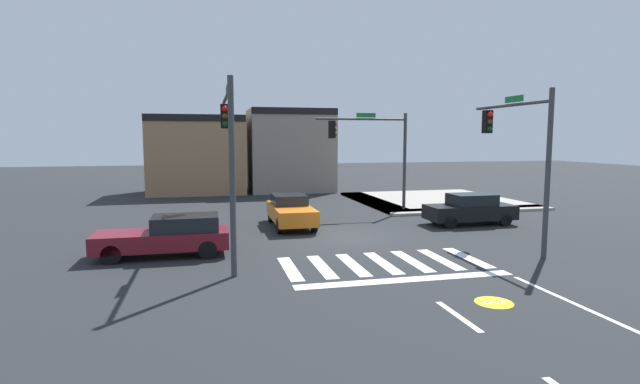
{
  "coord_description": "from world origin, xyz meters",
  "views": [
    {
      "loc": [
        -5.65,
        -19.34,
        4.15
      ],
      "look_at": [
        -1.05,
        0.28,
        1.91
      ],
      "focal_mm": 26.89,
      "sensor_mm": 36.0,
      "label": 1
    }
  ],
  "objects_px": {
    "traffic_signal_southeast": "(519,142)",
    "car_black": "(470,209)",
    "traffic_signal_southwest": "(228,137)",
    "car_orange": "(291,211)",
    "traffic_signal_northeast": "(373,143)",
    "car_maroon": "(168,236)"
  },
  "relations": [
    {
      "from": "traffic_signal_southeast",
      "to": "car_black",
      "type": "relative_size",
      "value": 1.37
    },
    {
      "from": "traffic_signal_southwest",
      "to": "car_orange",
      "type": "xyz_separation_m",
      "value": [
        3.09,
        5.66,
        -3.45
      ]
    },
    {
      "from": "traffic_signal_southeast",
      "to": "car_orange",
      "type": "distance_m",
      "value": 10.45
    },
    {
      "from": "traffic_signal_northeast",
      "to": "car_maroon",
      "type": "bearing_deg",
      "value": 36.95
    },
    {
      "from": "traffic_signal_southeast",
      "to": "car_orange",
      "type": "bearing_deg",
      "value": 49.98
    },
    {
      "from": "traffic_signal_southwest",
      "to": "traffic_signal_southeast",
      "type": "relative_size",
      "value": 1.02
    },
    {
      "from": "traffic_signal_northeast",
      "to": "car_orange",
      "type": "distance_m",
      "value": 6.78
    },
    {
      "from": "car_maroon",
      "to": "traffic_signal_southwest",
      "type": "bearing_deg",
      "value": 155.95
    },
    {
      "from": "traffic_signal_northeast",
      "to": "car_black",
      "type": "distance_m",
      "value": 6.54
    },
    {
      "from": "car_black",
      "to": "traffic_signal_southeast",
      "type": "bearing_deg",
      "value": -101.44
    },
    {
      "from": "traffic_signal_southwest",
      "to": "traffic_signal_northeast",
      "type": "bearing_deg",
      "value": -43.31
    },
    {
      "from": "traffic_signal_northeast",
      "to": "car_maroon",
      "type": "relative_size",
      "value": 1.22
    },
    {
      "from": "traffic_signal_southeast",
      "to": "car_maroon",
      "type": "xyz_separation_m",
      "value": [
        -12.8,
        1.66,
        -3.31
      ]
    },
    {
      "from": "car_orange",
      "to": "car_maroon",
      "type": "bearing_deg",
      "value": -47.85
    },
    {
      "from": "traffic_signal_northeast",
      "to": "traffic_signal_southwest",
      "type": "relative_size",
      "value": 0.93
    },
    {
      "from": "traffic_signal_southwest",
      "to": "car_black",
      "type": "relative_size",
      "value": 1.4
    },
    {
      "from": "traffic_signal_southwest",
      "to": "car_black",
      "type": "distance_m",
      "value": 12.86
    },
    {
      "from": "traffic_signal_southwest",
      "to": "car_orange",
      "type": "distance_m",
      "value": 7.31
    },
    {
      "from": "traffic_signal_northeast",
      "to": "car_black",
      "type": "xyz_separation_m",
      "value": [
        3.43,
        -4.58,
        -3.17
      ]
    },
    {
      "from": "traffic_signal_southeast",
      "to": "car_black",
      "type": "height_order",
      "value": "traffic_signal_southeast"
    },
    {
      "from": "car_orange",
      "to": "traffic_signal_southwest",
      "type": "bearing_deg",
      "value": -28.6
    },
    {
      "from": "traffic_signal_southwest",
      "to": "traffic_signal_southeast",
      "type": "xyz_separation_m",
      "value": [
        10.68,
        -0.71,
        -0.17
      ]
    }
  ]
}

